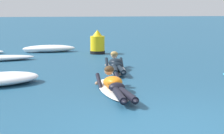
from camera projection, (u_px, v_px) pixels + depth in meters
The scene contains 6 objects.
ground_plane at pixel (86, 52), 15.33m from camera, with size 120.00×120.00×0.00m, color navy.
surfer_near at pixel (114, 86), 8.07m from camera, with size 0.58×2.67×0.55m.
surfer_far at pixel (116, 66), 10.96m from camera, with size 0.79×2.67×0.53m.
whitewater_mid_left at pixel (49, 49), 15.47m from camera, with size 2.13×0.81×0.28m.
whitewater_mid_right at pixel (0, 79), 8.93m from camera, with size 2.10×1.66×0.27m.
channel_marker_buoy at pixel (97, 44), 14.84m from camera, with size 0.58×0.58×0.93m.
Camera 1 is at (-1.76, -5.17, 1.78)m, focal length 61.48 mm.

